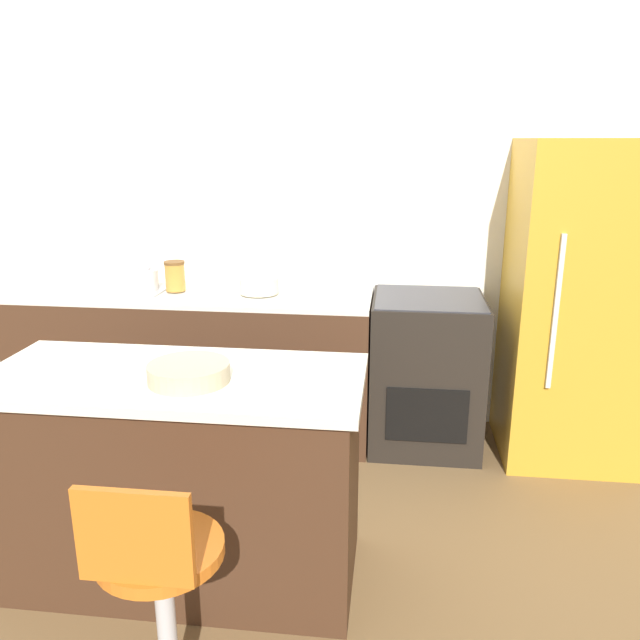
{
  "coord_description": "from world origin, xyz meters",
  "views": [
    {
      "loc": [
        0.89,
        -3.21,
        1.8
      ],
      "look_at": [
        0.54,
        -0.33,
        0.95
      ],
      "focal_mm": 35.0,
      "sensor_mm": 36.0,
      "label": 1
    }
  ],
  "objects_px": {
    "refrigerator": "(577,305)",
    "mixing_bowl": "(259,285)",
    "oven_range": "(426,372)",
    "kettle": "(145,277)",
    "stool_chair": "(161,601)"
  },
  "relations": [
    {
      "from": "oven_range",
      "to": "kettle",
      "type": "bearing_deg",
      "value": -179.69
    },
    {
      "from": "oven_range",
      "to": "stool_chair",
      "type": "xyz_separation_m",
      "value": [
        -0.87,
        -2.05,
        0.0
      ]
    },
    {
      "from": "oven_range",
      "to": "refrigerator",
      "type": "relative_size",
      "value": 0.51
    },
    {
      "from": "oven_range",
      "to": "refrigerator",
      "type": "bearing_deg",
      "value": -1.68
    },
    {
      "from": "stool_chair",
      "to": "mixing_bowl",
      "type": "distance_m",
      "value": 2.11
    },
    {
      "from": "stool_chair",
      "to": "kettle",
      "type": "relative_size",
      "value": 4.7
    },
    {
      "from": "mixing_bowl",
      "to": "stool_chair",
      "type": "bearing_deg",
      "value": -86.38
    },
    {
      "from": "oven_range",
      "to": "kettle",
      "type": "xyz_separation_m",
      "value": [
        -1.71,
        -0.01,
        0.54
      ]
    },
    {
      "from": "refrigerator",
      "to": "mixing_bowl",
      "type": "xyz_separation_m",
      "value": [
        -1.82,
        0.01,
        0.06
      ]
    },
    {
      "from": "oven_range",
      "to": "mixing_bowl",
      "type": "distance_m",
      "value": 1.12
    },
    {
      "from": "refrigerator",
      "to": "mixing_bowl",
      "type": "bearing_deg",
      "value": 179.53
    },
    {
      "from": "oven_range",
      "to": "refrigerator",
      "type": "xyz_separation_m",
      "value": [
        0.82,
        -0.02,
        0.44
      ]
    },
    {
      "from": "oven_range",
      "to": "stool_chair",
      "type": "height_order",
      "value": "stool_chair"
    },
    {
      "from": "oven_range",
      "to": "stool_chair",
      "type": "bearing_deg",
      "value": -113.02
    },
    {
      "from": "refrigerator",
      "to": "mixing_bowl",
      "type": "relative_size",
      "value": 7.78
    }
  ]
}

